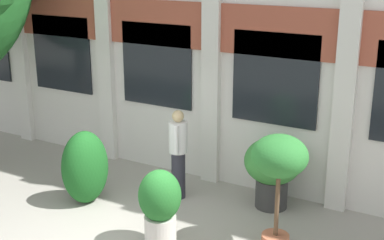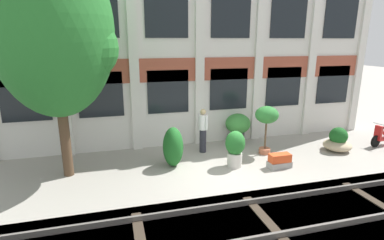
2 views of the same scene
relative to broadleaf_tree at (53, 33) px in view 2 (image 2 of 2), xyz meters
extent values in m
plane|color=#9E998E|center=(4.93, -1.07, -4.40)|extent=(80.00, 80.00, 0.00)
cube|color=silver|center=(4.93, 2.18, -0.40)|extent=(15.35, 0.50, 7.99)
cube|color=#9E4C38|center=(4.93, 1.91, -1.30)|extent=(15.35, 0.06, 0.90)
cube|color=silver|center=(-0.19, 1.87, -0.40)|extent=(0.36, 0.16, 7.99)
cube|color=silver|center=(2.37, 1.87, -0.40)|extent=(0.36, 0.16, 7.99)
cube|color=silver|center=(4.93, 1.87, -0.40)|extent=(0.36, 0.16, 7.99)
cube|color=silver|center=(7.49, 1.87, -0.40)|extent=(0.36, 0.16, 7.99)
cube|color=silver|center=(10.05, 1.87, -0.40)|extent=(0.36, 0.16, 7.99)
cube|color=silver|center=(12.61, 1.87, -0.40)|extent=(0.36, 0.16, 7.99)
cube|color=black|center=(-1.46, 1.90, -2.15)|extent=(1.64, 0.04, 1.70)
cube|color=black|center=(1.09, 1.90, -2.15)|extent=(1.64, 0.04, 1.70)
cube|color=black|center=(3.65, 1.90, -2.15)|extent=(1.64, 0.04, 1.70)
cube|color=black|center=(6.21, 1.90, -2.15)|extent=(1.64, 0.04, 1.70)
cube|color=black|center=(8.77, 1.90, -2.15)|extent=(1.64, 0.04, 1.70)
cube|color=black|center=(11.33, 1.90, -2.15)|extent=(1.64, 0.04, 1.70)
cube|color=black|center=(-1.46, 1.90, 0.75)|extent=(1.64, 0.04, 1.70)
cube|color=black|center=(1.09, 1.90, 0.75)|extent=(1.64, 0.04, 1.70)
cube|color=black|center=(3.65, 1.90, 0.75)|extent=(1.64, 0.04, 1.70)
cube|color=black|center=(6.21, 1.90, 0.75)|extent=(1.64, 0.04, 1.70)
cube|color=black|center=(8.77, 1.90, 0.75)|extent=(1.64, 0.04, 1.70)
cube|color=black|center=(11.33, 1.90, 0.75)|extent=(1.64, 0.04, 1.70)
cube|color=#4C473F|center=(4.93, -3.91, -4.54)|extent=(23.35, 2.80, 0.28)
cube|color=#605B56|center=(4.93, -4.63, -4.33)|extent=(23.35, 0.07, 0.15)
cube|color=#605B56|center=(4.93, -3.19, -4.33)|extent=(23.35, 0.07, 0.15)
cube|color=#382D23|center=(1.89, -3.91, -4.39)|extent=(0.24, 2.10, 0.03)
cube|color=#382D23|center=(4.90, -3.91, -4.39)|extent=(0.24, 2.10, 0.03)
cube|color=#382D23|center=(8.16, -3.91, -4.39)|extent=(0.24, 2.10, 0.03)
cylinder|color=#4C3826|center=(0.00, 0.00, -2.85)|extent=(0.31, 0.31, 3.10)
ellipsoid|color=#236B28|center=(0.00, 0.00, 0.10)|extent=(3.44, 3.44, 5.10)
sphere|color=#236B28|center=(-0.86, 0.20, -0.40)|extent=(1.89, 1.89, 1.89)
sphere|color=#236B28|center=(0.86, -0.20, -0.40)|extent=(1.89, 1.89, 1.89)
ellipsoid|color=tan|center=(9.94, -0.37, -4.18)|extent=(1.06, 1.06, 0.43)
sphere|color=#19561E|center=(9.94, -0.37, -3.80)|extent=(0.68, 0.68, 0.68)
cylinder|color=#333333|center=(6.45, 1.37, -4.13)|extent=(0.58, 0.58, 0.54)
ellipsoid|color=#388438|center=(6.45, 1.37, -3.51)|extent=(1.03, 1.03, 0.82)
cylinder|color=beige|center=(5.43, -0.76, -4.15)|extent=(0.50, 0.50, 0.50)
ellipsoid|color=#236B28|center=(5.43, -0.76, -3.55)|extent=(0.67, 0.67, 0.83)
cylinder|color=#B76647|center=(7.03, 0.09, -4.30)|extent=(0.44, 0.44, 0.21)
cylinder|color=brown|center=(7.03, 0.09, -3.60)|extent=(0.07, 0.07, 1.20)
ellipsoid|color=#2D7A33|center=(7.03, 0.09, -2.87)|extent=(0.87, 0.87, 0.64)
cube|color=gray|center=(6.87, -1.25, -4.29)|extent=(0.83, 0.45, 0.21)
cube|color=#E04C23|center=(6.87, -1.25, -4.05)|extent=(0.72, 0.34, 0.28)
cylinder|color=black|center=(11.75, -0.43, -4.16)|extent=(0.49, 0.17, 0.48)
cube|color=red|center=(12.20, -0.35, -4.12)|extent=(0.71, 0.35, 0.08)
cube|color=red|center=(11.82, -0.42, -3.82)|extent=(0.17, 0.30, 0.60)
cylinder|color=#B7B7BF|center=(11.81, -0.42, -3.44)|extent=(0.12, 0.50, 0.03)
cylinder|color=#282833|center=(4.78, 0.86, -3.94)|extent=(0.26, 0.26, 0.91)
cylinder|color=silver|center=(4.78, 0.86, -3.20)|extent=(0.34, 0.34, 0.58)
sphere|color=tan|center=(4.78, 0.86, -2.79)|extent=(0.22, 0.22, 0.22)
cylinder|color=silver|center=(4.71, 1.07, -3.17)|extent=(0.09, 0.09, 0.53)
cylinder|color=silver|center=(4.86, 0.66, -3.17)|extent=(0.09, 0.09, 0.53)
ellipsoid|color=#19561E|center=(3.41, -0.15, -3.71)|extent=(0.92, 1.06, 1.38)
camera|label=1|loc=(9.58, -7.04, 0.03)|focal=50.00mm
camera|label=2|loc=(1.52, -9.62, -0.21)|focal=28.00mm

